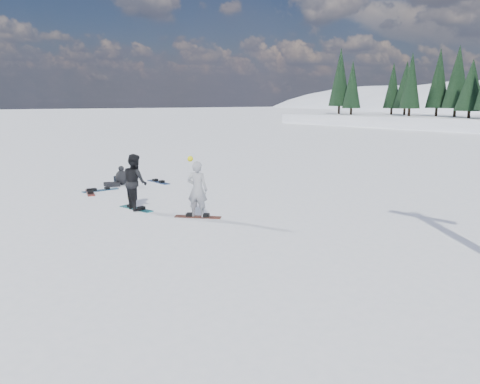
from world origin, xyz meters
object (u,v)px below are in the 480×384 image
object	(u,v)px
snowboarder_woman	(197,189)
snowboard_loose_b	(90,193)
gear_bag	(120,179)
snowboard_loose_c	(158,182)
snowboarder_man	(135,182)
seated_rider	(120,178)
snowboard_loose_a	(101,190)

from	to	relation	value
snowboarder_woman	snowboard_loose_b	size ratio (longest dim) A/B	1.31
gear_bag	snowboard_loose_c	distance (m)	1.78
snowboarder_man	seated_rider	distance (m)	4.99
snowboarder_man	snowboard_loose_a	size ratio (longest dim) A/B	1.28
snowboard_loose_b	gear_bag	bearing A→B (deg)	144.78
gear_bag	snowboarder_woman	bearing A→B (deg)	-4.81
seated_rider	snowboard_loose_b	distance (m)	1.96
seated_rider	snowboard_loose_a	bearing A→B (deg)	-37.29
snowboarder_man	snowboard_loose_b	bearing A→B (deg)	6.85
gear_bag	snowboard_loose_b	world-z (taller)	gear_bag
gear_bag	snowboard_loose_a	bearing A→B (deg)	-46.04
snowboard_loose_c	snowboard_loose_b	bearing A→B (deg)	-85.47
snowboard_loose_c	snowboard_loose_b	size ratio (longest dim) A/B	1.00
snowboard_loose_c	snowboarder_woman	bearing A→B (deg)	-21.94
seated_rider	snowboard_loose_c	distance (m)	1.74
snowboarder_woman	snowboard_loose_c	distance (m)	7.02
snowboarder_woman	seated_rider	bearing A→B (deg)	-40.03
snowboarder_woman	snowboarder_man	world-z (taller)	snowboarder_woman
snowboarder_woman	snowboard_loose_c	size ratio (longest dim) A/B	1.31
snowboard_loose_a	gear_bag	bearing A→B (deg)	44.93
snowboard_loose_a	snowboard_loose_c	xyz separation A→B (m)	(-0.33, 2.86, 0.00)
snowboarder_woman	snowboard_loose_b	bearing A→B (deg)	-24.64
seated_rider	snowboard_loose_b	xyz separation A→B (m)	(0.91, -1.71, -0.32)
snowboarder_woman	seated_rider	world-z (taller)	snowboarder_woman
seated_rider	gear_bag	bearing A→B (deg)	-177.51
snowboard_loose_b	seated_rider	bearing A→B (deg)	133.45
gear_bag	snowboard_loose_c	bearing A→B (deg)	53.31
gear_bag	snowboard_loose_c	xyz separation A→B (m)	(1.06, 1.42, -0.14)
seated_rider	gear_bag	size ratio (longest dim) A/B	2.49
seated_rider	gear_bag	xyz separation A→B (m)	(-0.70, 0.26, -0.18)
seated_rider	snowboard_loose_b	world-z (taller)	seated_rider
snowboarder_woman	snowboard_loose_c	world-z (taller)	snowboarder_woman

